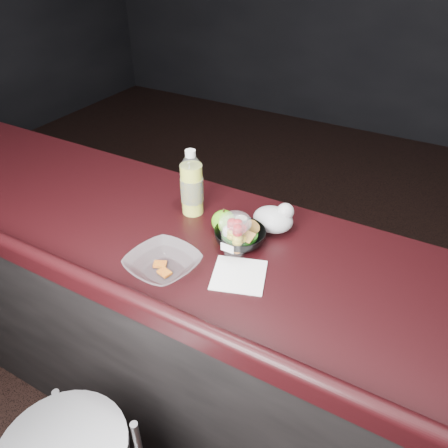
# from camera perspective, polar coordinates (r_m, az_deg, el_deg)

# --- Properties ---
(counter) EXTENTS (4.06, 0.71, 1.02)m
(counter) POSITION_cam_1_polar(r_m,az_deg,el_deg) (1.82, -0.30, -15.59)
(counter) COLOR black
(counter) RESTS_ON ground
(lemonade_bottle) EXTENTS (0.08, 0.08, 0.25)m
(lemonade_bottle) POSITION_cam_1_polar(r_m,az_deg,el_deg) (1.58, -4.21, 4.80)
(lemonade_bottle) COLOR #E2ED3D
(lemonade_bottle) RESTS_ON counter
(fruit_cup) EXTENTS (0.11, 0.11, 0.15)m
(fruit_cup) POSITION_cam_1_polar(r_m,az_deg,el_deg) (1.39, 1.46, -1.24)
(fruit_cup) COLOR white
(fruit_cup) RESTS_ON counter
(green_apple) EXTENTS (0.09, 0.09, 0.09)m
(green_apple) POSITION_cam_1_polar(r_m,az_deg,el_deg) (1.51, -0.04, 0.35)
(green_apple) COLOR #399110
(green_apple) RESTS_ON counter
(plastic_bag) EXTENTS (0.14, 0.12, 0.10)m
(plastic_bag) POSITION_cam_1_polar(r_m,az_deg,el_deg) (1.52, 6.62, 0.73)
(plastic_bag) COLOR silver
(plastic_bag) RESTS_ON counter
(snack_bowl) EXTENTS (0.22, 0.22, 0.09)m
(snack_bowl) POSITION_cam_1_polar(r_m,az_deg,el_deg) (1.45, 2.05, -1.54)
(snack_bowl) COLOR black
(snack_bowl) RESTS_ON counter
(takeout_bowl) EXTENTS (0.25, 0.25, 0.05)m
(takeout_bowl) POSITION_cam_1_polar(r_m,az_deg,el_deg) (1.36, -7.98, -5.26)
(takeout_bowl) COLOR silver
(takeout_bowl) RESTS_ON counter
(paper_napkin) EXTENTS (0.20, 0.20, 0.00)m
(paper_napkin) POSITION_cam_1_polar(r_m,az_deg,el_deg) (1.35, 1.96, -6.66)
(paper_napkin) COLOR white
(paper_napkin) RESTS_ON counter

